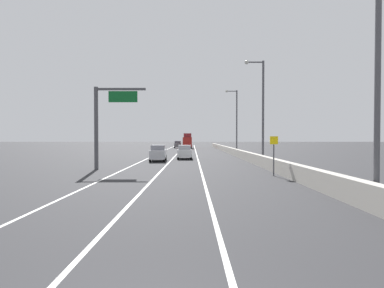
{
  "coord_description": "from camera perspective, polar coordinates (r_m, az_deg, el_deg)",
  "views": [
    {
      "loc": [
        0.7,
        -3.46,
        2.88
      ],
      "look_at": [
        0.57,
        46.96,
        1.87
      ],
      "focal_mm": 28.46,
      "sensor_mm": 36.0,
      "label": 1
    }
  ],
  "objects": [
    {
      "name": "lamp_post_right_third",
      "position": [
        53.91,
        8.29,
        4.88
      ],
      "size": [
        2.14,
        0.44,
        11.27
      ],
      "color": "#4C4C51",
      "rests_on": "ground_plane"
    },
    {
      "name": "overhead_sign_gantry",
      "position": [
        28.77,
        -15.98,
        4.79
      ],
      "size": [
        4.68,
        0.36,
        7.5
      ],
      "color": "#47474C",
      "rests_on": "ground_plane"
    },
    {
      "name": "lane_stripe_center",
      "position": [
        58.6,
        -2.5,
        -1.67
      ],
      "size": [
        0.16,
        130.0,
        0.0
      ],
      "primitive_type": "cube",
      "color": "silver",
      "rests_on": "ground_plane"
    },
    {
      "name": "lamp_post_right_near",
      "position": [
        15.07,
        30.86,
        14.51
      ],
      "size": [
        2.14,
        0.44,
        11.27
      ],
      "color": "#4C4C51",
      "rests_on": "ground_plane"
    },
    {
      "name": "speed_advisory_sign",
      "position": [
        23.73,
        15.23,
        -1.59
      ],
      "size": [
        0.6,
        0.11,
        3.0
      ],
      "color": "#4C4C51",
      "rests_on": "ground_plane"
    },
    {
      "name": "lamp_post_right_second",
      "position": [
        33.95,
        12.94,
        7.07
      ],
      "size": [
        2.14,
        0.44,
        11.27
      ],
      "color": "#4C4C51",
      "rests_on": "ground_plane"
    },
    {
      "name": "car_silver_3",
      "position": [
        37.89,
        -6.2,
        -1.71
      ],
      "size": [
        2.06,
        4.62,
        2.0
      ],
      "color": "#B7B7BC",
      "rests_on": "ground_plane"
    },
    {
      "name": "car_red_2",
      "position": [
        91.9,
        -0.66,
        -0.03
      ],
      "size": [
        1.94,
        4.81,
        2.0
      ],
      "color": "red",
      "rests_on": "ground_plane"
    },
    {
      "name": "jersey_barrier_right",
      "position": [
        44.1,
        9.38,
        -1.9
      ],
      "size": [
        0.6,
        120.0,
        1.1
      ],
      "primitive_type": "cube",
      "color": "#B2ADA3",
      "rests_on": "ground_plane"
    },
    {
      "name": "ground_plane",
      "position": [
        67.53,
        -0.45,
        -1.3
      ],
      "size": [
        320.0,
        320.0,
        0.0
      ],
      "primitive_type": "plane",
      "color": "#2D2D30"
    },
    {
      "name": "car_gray_0",
      "position": [
        86.89,
        -2.54,
        -0.09
      ],
      "size": [
        2.04,
        4.48,
        2.02
      ],
      "color": "slate",
      "rests_on": "ground_plane"
    },
    {
      "name": "car_white_1",
      "position": [
        41.86,
        -1.26,
        -1.5
      ],
      "size": [
        2.02,
        4.74,
        1.89
      ],
      "color": "white",
      "rests_on": "ground_plane"
    },
    {
      "name": "lane_stripe_left",
      "position": [
        58.86,
        -5.91,
        -1.66
      ],
      "size": [
        0.16,
        130.0,
        0.0
      ],
      "primitive_type": "cube",
      "color": "silver",
      "rests_on": "ground_plane"
    },
    {
      "name": "lane_stripe_right",
      "position": [
        58.54,
        0.93,
        -1.67
      ],
      "size": [
        0.16,
        130.0,
        0.0
      ],
      "primitive_type": "cube",
      "color": "silver",
      "rests_on": "ground_plane"
    },
    {
      "name": "box_truck",
      "position": [
        83.55,
        -0.71,
        0.47
      ],
      "size": [
        2.48,
        7.71,
        4.16
      ],
      "color": "#A51E19",
      "rests_on": "ground_plane"
    }
  ]
}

